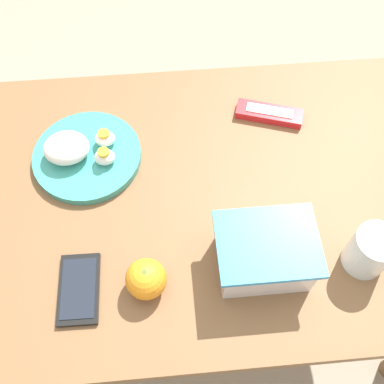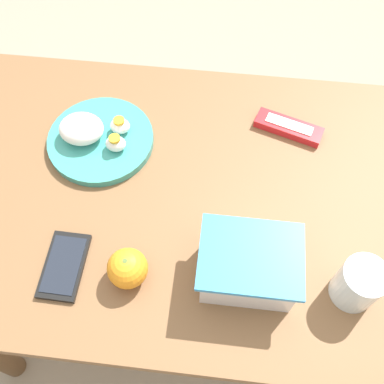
{
  "view_description": "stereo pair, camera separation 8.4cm",
  "coord_description": "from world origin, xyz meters",
  "px_view_note": "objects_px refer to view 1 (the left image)",
  "views": [
    {
      "loc": [
        0.07,
        0.44,
        1.49
      ],
      "look_at": [
        0.04,
        0.01,
        0.76
      ],
      "focal_mm": 42.0,
      "sensor_mm": 36.0,
      "label": 1
    },
    {
      "loc": [
        -0.01,
        0.43,
        1.49
      ],
      "look_at": [
        0.04,
        0.01,
        0.76
      ],
      "focal_mm": 42.0,
      "sensor_mm": 36.0,
      "label": 2
    }
  ],
  "objects_px": {
    "food_container": "(264,255)",
    "orange_fruit": "(146,279)",
    "candy_bar": "(269,113)",
    "drinking_glass": "(370,251)",
    "rice_plate": "(83,153)",
    "cell_phone": "(79,289)"
  },
  "relations": [
    {
      "from": "food_container",
      "to": "orange_fruit",
      "type": "bearing_deg",
      "value": 6.45
    },
    {
      "from": "candy_bar",
      "to": "drinking_glass",
      "type": "height_order",
      "value": "drinking_glass"
    },
    {
      "from": "orange_fruit",
      "to": "candy_bar",
      "type": "distance_m",
      "value": 0.45
    },
    {
      "from": "orange_fruit",
      "to": "drinking_glass",
      "type": "distance_m",
      "value": 0.39
    },
    {
      "from": "food_container",
      "to": "rice_plate",
      "type": "height_order",
      "value": "food_container"
    },
    {
      "from": "orange_fruit",
      "to": "cell_phone",
      "type": "xyz_separation_m",
      "value": [
        0.12,
        -0.0,
        -0.03
      ]
    },
    {
      "from": "food_container",
      "to": "drinking_glass",
      "type": "xyz_separation_m",
      "value": [
        -0.18,
        0.01,
        0.0
      ]
    },
    {
      "from": "food_container",
      "to": "candy_bar",
      "type": "relative_size",
      "value": 1.14
    },
    {
      "from": "rice_plate",
      "to": "food_container",
      "type": "bearing_deg",
      "value": 141.47
    },
    {
      "from": "rice_plate",
      "to": "cell_phone",
      "type": "bearing_deg",
      "value": 89.86
    },
    {
      "from": "food_container",
      "to": "drinking_glass",
      "type": "distance_m",
      "value": 0.18
    },
    {
      "from": "food_container",
      "to": "drinking_glass",
      "type": "height_order",
      "value": "food_container"
    },
    {
      "from": "cell_phone",
      "to": "drinking_glass",
      "type": "xyz_separation_m",
      "value": [
        -0.5,
        -0.01,
        0.04
      ]
    },
    {
      "from": "rice_plate",
      "to": "candy_bar",
      "type": "relative_size",
      "value": 1.47
    },
    {
      "from": "rice_plate",
      "to": "cell_phone",
      "type": "xyz_separation_m",
      "value": [
        0.0,
        0.28,
        -0.01
      ]
    },
    {
      "from": "orange_fruit",
      "to": "rice_plate",
      "type": "height_order",
      "value": "orange_fruit"
    },
    {
      "from": "candy_bar",
      "to": "cell_phone",
      "type": "distance_m",
      "value": 0.53
    },
    {
      "from": "food_container",
      "to": "orange_fruit",
      "type": "distance_m",
      "value": 0.21
    },
    {
      "from": "cell_phone",
      "to": "drinking_glass",
      "type": "bearing_deg",
      "value": -178.8
    },
    {
      "from": "orange_fruit",
      "to": "rice_plate",
      "type": "bearing_deg",
      "value": -67.07
    },
    {
      "from": "drinking_glass",
      "to": "food_container",
      "type": "bearing_deg",
      "value": -3.03
    },
    {
      "from": "orange_fruit",
      "to": "food_container",
      "type": "bearing_deg",
      "value": -173.55
    }
  ]
}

